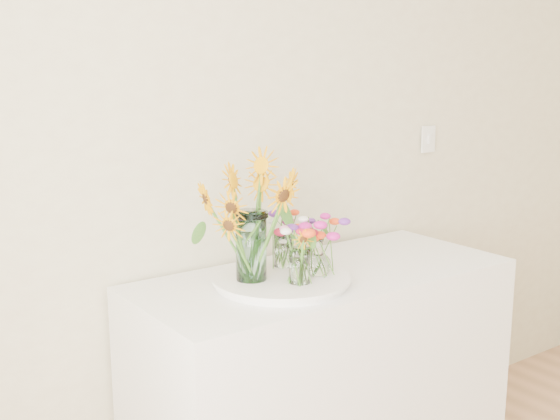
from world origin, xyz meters
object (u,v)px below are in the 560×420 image
object	(u,v)px
small_vase_c	(283,251)
tray	(281,282)
small_vase_b	(318,257)
mason_jar	(251,246)
counter	(323,388)
small_vase_a	(300,266)

from	to	relation	value
small_vase_c	tray	bearing A→B (deg)	-129.16
tray	small_vase_b	distance (m)	0.15
mason_jar	small_vase_b	distance (m)	0.24
counter	mason_jar	size ratio (longest dim) A/B	5.87
counter	small_vase_c	bearing A→B (deg)	151.04
small_vase_b	small_vase_c	world-z (taller)	small_vase_b
tray	small_vase_a	size ratio (longest dim) A/B	3.67
mason_jar	small_vase_a	size ratio (longest dim) A/B	1.97
mason_jar	small_vase_c	size ratio (longest dim) A/B	2.04
tray	small_vase_a	distance (m)	0.12
counter	small_vase_c	world-z (taller)	small_vase_c
counter	tray	xyz separation A→B (m)	(-0.21, -0.03, 0.46)
counter	small_vase_b	xyz separation A→B (m)	(-0.09, -0.08, 0.54)
mason_jar	small_vase_b	world-z (taller)	mason_jar
counter	small_vase_b	bearing A→B (deg)	-140.61
small_vase_c	mason_jar	bearing A→B (deg)	-159.84
counter	small_vase_a	distance (m)	0.58
small_vase_b	small_vase_c	size ratio (longest dim) A/B	1.09
small_vase_a	tray	bearing A→B (deg)	95.74
tray	small_vase_a	xyz separation A→B (m)	(0.01, -0.09, 0.07)
mason_jar	small_vase_c	xyz separation A→B (m)	(0.18, 0.07, -0.06)
small_vase_b	small_vase_a	bearing A→B (deg)	-160.83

